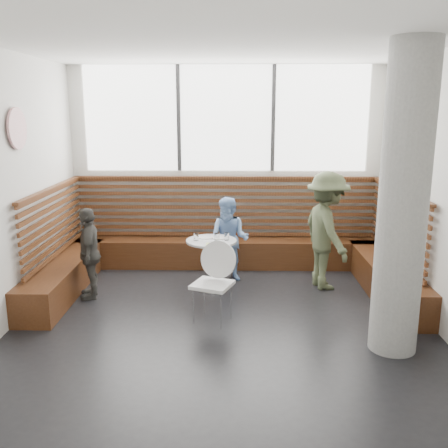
{
  "coord_description": "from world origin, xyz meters",
  "views": [
    {
      "loc": [
        0.13,
        -5.6,
        2.54
      ],
      "look_at": [
        0.0,
        1.0,
        1.0
      ],
      "focal_mm": 40.0,
      "sensor_mm": 36.0,
      "label": 1
    }
  ],
  "objects_px": {
    "cafe_table": "(211,254)",
    "concrete_column": "(403,203)",
    "adult_man": "(327,231)",
    "child_back": "(229,239)",
    "cafe_chair": "(212,275)",
    "child_left": "(90,253)"
  },
  "relations": [
    {
      "from": "cafe_chair",
      "to": "child_left",
      "type": "height_order",
      "value": "child_left"
    },
    {
      "from": "concrete_column",
      "to": "child_back",
      "type": "height_order",
      "value": "concrete_column"
    },
    {
      "from": "cafe_table",
      "to": "concrete_column",
      "type": "bearing_deg",
      "value": -40.86
    },
    {
      "from": "cafe_table",
      "to": "child_left",
      "type": "bearing_deg",
      "value": -168.83
    },
    {
      "from": "cafe_chair",
      "to": "child_left",
      "type": "distance_m",
      "value": 1.84
    },
    {
      "from": "cafe_chair",
      "to": "adult_man",
      "type": "bearing_deg",
      "value": 57.55
    },
    {
      "from": "cafe_table",
      "to": "cafe_chair",
      "type": "height_order",
      "value": "cafe_chair"
    },
    {
      "from": "concrete_column",
      "to": "child_left",
      "type": "bearing_deg",
      "value": 158.64
    },
    {
      "from": "cafe_table",
      "to": "child_back",
      "type": "xyz_separation_m",
      "value": [
        0.25,
        0.43,
        0.11
      ]
    },
    {
      "from": "child_back",
      "to": "child_left",
      "type": "xyz_separation_m",
      "value": [
        -1.88,
        -0.75,
        -0.0
      ]
    },
    {
      "from": "cafe_table",
      "to": "child_left",
      "type": "height_order",
      "value": "child_left"
    },
    {
      "from": "cafe_table",
      "to": "cafe_chair",
      "type": "bearing_deg",
      "value": -86.74
    },
    {
      "from": "concrete_column",
      "to": "cafe_table",
      "type": "bearing_deg",
      "value": 139.14
    },
    {
      "from": "concrete_column",
      "to": "cafe_table",
      "type": "distance_m",
      "value": 2.89
    },
    {
      "from": "cafe_table",
      "to": "child_left",
      "type": "xyz_separation_m",
      "value": [
        -1.64,
        -0.32,
        0.1
      ]
    },
    {
      "from": "adult_man",
      "to": "child_back",
      "type": "bearing_deg",
      "value": 63.69
    },
    {
      "from": "concrete_column",
      "to": "cafe_table",
      "type": "relative_size",
      "value": 4.37
    },
    {
      "from": "child_left",
      "to": "cafe_table",
      "type": "bearing_deg",
      "value": 90.26
    },
    {
      "from": "adult_man",
      "to": "cafe_table",
      "type": "bearing_deg",
      "value": 80.49
    },
    {
      "from": "child_left",
      "to": "child_back",
      "type": "bearing_deg",
      "value": 100.9
    },
    {
      "from": "cafe_table",
      "to": "child_left",
      "type": "relative_size",
      "value": 0.59
    },
    {
      "from": "adult_man",
      "to": "child_left",
      "type": "xyz_separation_m",
      "value": [
        -3.27,
        -0.46,
        -0.22
      ]
    }
  ]
}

